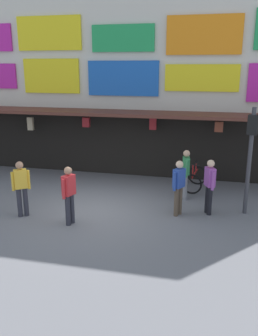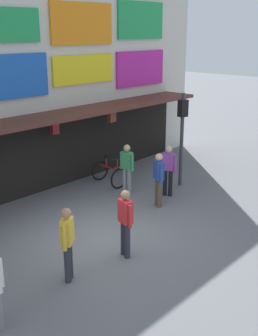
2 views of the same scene
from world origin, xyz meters
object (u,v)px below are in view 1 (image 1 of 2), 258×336
(traffic_light_far, at_px, (251,144))
(pedestrian_in_white, at_px, (69,192))
(pedestrian_in_black, at_px, (21,186))
(pedestrian_in_blue, at_px, (186,172))
(pedestrian_in_yellow, at_px, (179,185))
(bicycle_parked, at_px, (195,179))
(pedestrian_in_purple, at_px, (210,184))

(traffic_light_far, relative_size, pedestrian_in_white, 1.90)
(pedestrian_in_black, xyz_separation_m, pedestrian_in_blue, (4.56, 2.51, 0.00))
(pedestrian_in_black, distance_m, pedestrian_in_yellow, 4.60)
(pedestrian_in_yellow, bearing_deg, bicycle_parked, 81.77)
(pedestrian_in_blue, bearing_deg, pedestrian_in_yellow, -94.05)
(pedestrian_in_blue, bearing_deg, bicycle_parked, 76.47)
(bicycle_parked, xyz_separation_m, pedestrian_in_blue, (-0.26, -1.07, 0.55))
(pedestrian_in_purple, bearing_deg, bicycle_parked, 103.60)
(traffic_light_far, xyz_separation_m, pedestrian_in_black, (-6.43, -1.73, -1.19))
(pedestrian_in_purple, xyz_separation_m, pedestrian_in_blue, (-0.78, 1.08, 0.00))
(traffic_light_far, bearing_deg, pedestrian_in_black, -164.99)
(traffic_light_far, xyz_separation_m, pedestrian_in_white, (-4.86, -1.93, -1.19))
(traffic_light_far, height_order, pedestrian_in_purple, traffic_light_far)
(pedestrian_in_white, bearing_deg, pedestrian_in_blue, 42.23)
(pedestrian_in_white, relative_size, pedestrian_in_blue, 1.00)
(traffic_light_far, distance_m, bicycle_parked, 3.02)
(pedestrian_in_white, bearing_deg, bicycle_parked, 49.38)
(pedestrian_in_purple, distance_m, pedestrian_in_black, 5.53)
(pedestrian_in_yellow, bearing_deg, pedestrian_in_black, -165.92)
(traffic_light_far, xyz_separation_m, pedestrian_in_purple, (-1.09, -0.29, -1.19))
(bicycle_parked, bearing_deg, pedestrian_in_blue, -103.53)
(pedestrian_in_blue, height_order, pedestrian_in_yellow, same)
(traffic_light_far, distance_m, pedestrian_in_purple, 1.64)
(traffic_light_far, relative_size, pedestrian_in_black, 1.90)
(bicycle_parked, height_order, pedestrian_in_yellow, pedestrian_in_yellow)
(bicycle_parked, distance_m, pedestrian_in_black, 6.04)
(bicycle_parked, bearing_deg, pedestrian_in_white, -130.62)
(traffic_light_far, distance_m, pedestrian_in_black, 6.77)
(pedestrian_in_black, bearing_deg, bicycle_parked, 36.65)
(bicycle_parked, relative_size, pedestrian_in_yellow, 0.74)
(pedestrian_in_purple, height_order, pedestrian_in_white, same)
(traffic_light_far, relative_size, pedestrian_in_purple, 1.90)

